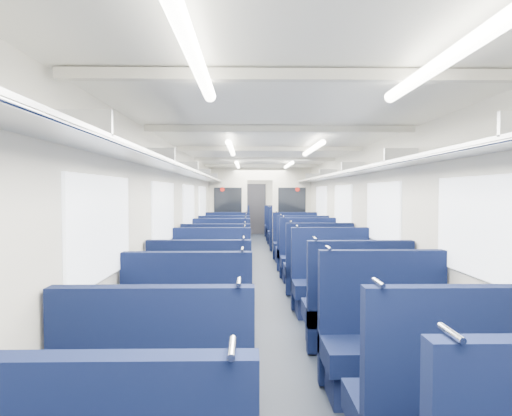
{
  "coord_description": "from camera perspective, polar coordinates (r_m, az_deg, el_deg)",
  "views": [
    {
      "loc": [
        -0.32,
        -8.36,
        1.68
      ],
      "look_at": [
        -0.11,
        3.14,
        1.25
      ],
      "focal_mm": 30.5,
      "sensor_mm": 36.0,
      "label": 1
    }
  ],
  "objects": [
    {
      "name": "bulkhead",
      "position": [
        11.92,
        0.51,
        -0.03
      ],
      "size": [
        2.8,
        0.1,
        2.35
      ],
      "color": "beige",
      "rests_on": "floor"
    },
    {
      "name": "seat_20",
      "position": [
        12.49,
        -3.37,
        -3.89
      ],
      "size": [
        1.09,
        0.6,
        1.21
      ],
      "color": "#0B1335",
      "rests_on": "floor"
    },
    {
      "name": "dado_right",
      "position": [
        8.64,
        10.44,
        -6.77
      ],
      "size": [
        0.03,
        17.9,
        0.7
      ],
      "primitive_type": "cube",
      "color": "black",
      "rests_on": "floor"
    },
    {
      "name": "ceiling",
      "position": [
        8.4,
        1.17,
        6.7
      ],
      "size": [
        2.8,
        18.0,
        0.01
      ],
      "primitive_type": "cube",
      "color": "silver",
      "rests_on": "wall_left"
    },
    {
      "name": "seat_9",
      "position": [
        4.89,
        12.97,
        -13.44
      ],
      "size": [
        1.09,
        0.6,
        1.21
      ],
      "color": "#0B1335",
      "rests_on": "floor"
    },
    {
      "name": "luggage_rack_left",
      "position": [
        8.42,
        -7.14,
        4.1
      ],
      "size": [
        0.36,
        17.4,
        0.18
      ],
      "color": "#B2B5BA",
      "rests_on": "wall_left"
    },
    {
      "name": "seat_26",
      "position": [
        16.08,
        -2.84,
        -2.55
      ],
      "size": [
        1.09,
        0.6,
        1.21
      ],
      "color": "#0B1335",
      "rests_on": "floor"
    },
    {
      "name": "seat_16",
      "position": [
        9.43,
        -4.14,
        -5.85
      ],
      "size": [
        1.09,
        0.6,
        1.21
      ],
      "color": "#0B1335",
      "rests_on": "floor"
    },
    {
      "name": "seat_6",
      "position": [
        3.73,
        -9.32,
        -18.42
      ],
      "size": [
        1.09,
        0.6,
        1.21
      ],
      "color": "#0B1335",
      "rests_on": "floor"
    },
    {
      "name": "end_door",
      "position": [
        17.32,
        0.03,
        -0.13
      ],
      "size": [
        0.75,
        0.06,
        2.0
      ],
      "primitive_type": "cube",
      "color": "black",
      "rests_on": "floor"
    },
    {
      "name": "seat_27",
      "position": [
        16.08,
        3.08,
        -2.55
      ],
      "size": [
        1.09,
        0.6,
        1.21
      ],
      "color": "#0B1335",
      "rests_on": "floor"
    },
    {
      "name": "seat_15",
      "position": [
        8.37,
        6.93,
        -6.87
      ],
      "size": [
        1.09,
        0.6,
        1.21
      ],
      "color": "#0B1335",
      "rests_on": "floor"
    },
    {
      "name": "seat_25",
      "position": [
        14.9,
        3.41,
        -2.92
      ],
      "size": [
        1.09,
        0.6,
        1.21
      ],
      "color": "#0B1335",
      "rests_on": "floor"
    },
    {
      "name": "seat_24",
      "position": [
        14.83,
        -3.0,
        -2.94
      ],
      "size": [
        1.09,
        0.6,
        1.21
      ],
      "color": "#0B1335",
      "rests_on": "floor"
    },
    {
      "name": "seat_13",
      "position": [
        7.31,
        8.12,
        -8.2
      ],
      "size": [
        1.09,
        0.6,
        1.21
      ],
      "color": "#0B1335",
      "rests_on": "floor"
    },
    {
      "name": "wall_left",
      "position": [
        8.45,
        -8.38,
        -1.33
      ],
      "size": [
        0.02,
        18.0,
        2.35
      ],
      "primitive_type": "cube",
      "color": "#BCB8A7",
      "rests_on": "floor"
    },
    {
      "name": "seat_19",
      "position": [
        10.64,
        5.2,
        -4.94
      ],
      "size": [
        1.09,
        0.6,
        1.21
      ],
      "color": "#0B1335",
      "rests_on": "floor"
    },
    {
      "name": "wall_far",
      "position": [
        17.37,
        0.03,
        0.45
      ],
      "size": [
        2.8,
        0.02,
        2.35
      ],
      "primitive_type": "cube",
      "color": "#BCB8A7",
      "rests_on": "floor"
    },
    {
      "name": "seat_21",
      "position": [
        12.5,
        4.27,
        -3.89
      ],
      "size": [
        1.09,
        0.6,
        1.21
      ],
      "color": "#0B1335",
      "rests_on": "floor"
    },
    {
      "name": "seat_14",
      "position": [
        8.15,
        -4.64,
        -7.11
      ],
      "size": [
        1.09,
        0.6,
        1.21
      ],
      "color": "#0B1335",
      "rests_on": "floor"
    },
    {
      "name": "seat_10",
      "position": [
        6.07,
        -5.92,
        -10.31
      ],
      "size": [
        1.09,
        0.6,
        1.21
      ],
      "color": "#0B1335",
      "rests_on": "floor"
    },
    {
      "name": "windows",
      "position": [
        7.92,
        1.29,
        0.24
      ],
      "size": [
        2.78,
        15.6,
        0.75
      ],
      "color": "white",
      "rests_on": "wall_left"
    },
    {
      "name": "ceiling_fittings",
      "position": [
        8.13,
        1.24,
        6.42
      ],
      "size": [
        2.7,
        16.06,
        0.11
      ],
      "color": "beige",
      "rests_on": "ceiling"
    },
    {
      "name": "seat_22",
      "position": [
        13.62,
        -3.17,
        -3.39
      ],
      "size": [
        1.09,
        0.6,
        1.21
      ],
      "color": "#0B1335",
      "rests_on": "floor"
    },
    {
      "name": "seat_23",
      "position": [
        13.72,
        3.79,
        -3.35
      ],
      "size": [
        1.09,
        0.6,
        1.21
      ],
      "color": "#0B1335",
      "rests_on": "floor"
    },
    {
      "name": "dado_left",
      "position": [
        8.53,
        -8.25,
        -6.87
      ],
      "size": [
        0.03,
        17.9,
        0.7
      ],
      "primitive_type": "cube",
      "color": "black",
      "rests_on": "floor"
    },
    {
      "name": "wall_right",
      "position": [
        8.55,
        10.58,
        -1.3
      ],
      "size": [
        0.02,
        18.0,
        2.35
      ],
      "primitive_type": "cube",
      "color": "#BCB8A7",
      "rests_on": "floor"
    },
    {
      "name": "seat_7",
      "position": [
        3.94,
        16.77,
        -17.33
      ],
      "size": [
        1.09,
        0.6,
        1.21
      ],
      "color": "#0B1335",
      "rests_on": "floor"
    },
    {
      "name": "luggage_rack_right",
      "position": [
        8.51,
        9.38,
        4.07
      ],
      "size": [
        0.36,
        17.4,
        0.18
      ],
      "color": "#B2B5BA",
      "rests_on": "wall_right"
    },
    {
      "name": "seat_8",
      "position": [
        4.86,
        -7.23,
        -13.5
      ],
      "size": [
        1.09,
        0.6,
        1.21
      ],
      "color": "#0B1335",
      "rests_on": "floor"
    },
    {
      "name": "seat_11",
      "position": [
        6.16,
        9.91,
        -10.16
      ],
      "size": [
        1.09,
        0.6,
        1.21
      ],
      "color": "#0B1335",
      "rests_on": "floor"
    },
    {
      "name": "seat_18",
      "position": [
        10.62,
        -3.79,
        -4.95
      ],
      "size": [
        1.09,
        0.6,
        1.21
      ],
      "color": "#0B1335",
      "rests_on": "floor"
    },
    {
      "name": "seat_12",
      "position": [
        7.07,
        -5.21,
        -8.53
      ],
      "size": [
        1.09,
        0.6,
        1.21
      ],
      "color": "#0B1335",
      "rests_on": "floor"
    },
    {
      "name": "seat_17",
      "position": [
        9.42,
        6.03,
        -5.87
      ],
      "size": [
        1.09,
        0.6,
        1.21
      ],
      "color": "#0B1335",
      "rests_on": "floor"
    },
    {
      "name": "floor",
      "position": [
        8.54,
        1.15,
        -9.23
      ],
      "size": [
        2.8,
        18.0,
        0.01
      ],
      "primitive_type": "cube",
      "color": "black",
      "rests_on": "ground"
    }
  ]
}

